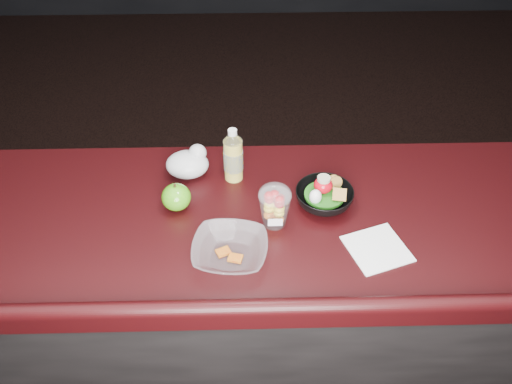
% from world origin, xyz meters
% --- Properties ---
extents(counter, '(4.06, 0.71, 1.02)m').
position_xyz_m(counter, '(0.00, 0.30, 0.51)').
color(counter, black).
rests_on(counter, ground).
extents(lemonade_bottle, '(0.06, 0.06, 0.19)m').
position_xyz_m(lemonade_bottle, '(-0.01, 0.49, 1.10)').
color(lemonade_bottle, gold).
rests_on(lemonade_bottle, counter).
extents(fruit_cup, '(0.10, 0.10, 0.14)m').
position_xyz_m(fruit_cup, '(0.11, 0.27, 1.09)').
color(fruit_cup, white).
rests_on(fruit_cup, counter).
extents(green_apple, '(0.09, 0.09, 0.09)m').
position_xyz_m(green_apple, '(-0.19, 0.35, 1.06)').
color(green_apple, '#319311').
rests_on(green_apple, counter).
extents(plastic_bag, '(0.14, 0.11, 0.10)m').
position_xyz_m(plastic_bag, '(-0.16, 0.51, 1.07)').
color(plastic_bag, silver).
rests_on(plastic_bag, counter).
extents(snack_bowl, '(0.20, 0.20, 0.10)m').
position_xyz_m(snack_bowl, '(0.26, 0.35, 1.05)').
color(snack_bowl, black).
rests_on(snack_bowl, counter).
extents(takeout_bowl, '(0.24, 0.24, 0.05)m').
position_xyz_m(takeout_bowl, '(-0.02, 0.14, 1.05)').
color(takeout_bowl, silver).
rests_on(takeout_bowl, counter).
extents(paper_napkin, '(0.20, 0.20, 0.00)m').
position_xyz_m(paper_napkin, '(0.40, 0.16, 1.02)').
color(paper_napkin, white).
rests_on(paper_napkin, counter).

